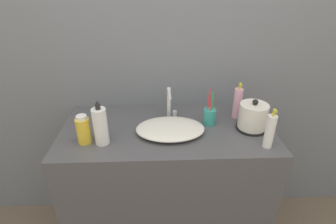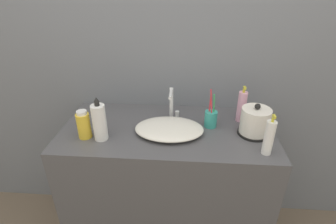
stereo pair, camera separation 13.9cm
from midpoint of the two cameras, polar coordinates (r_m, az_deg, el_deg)
The scene contains 10 objects.
wall_back at distance 1.55m, azimuth 3.35°, elevation 16.46°, with size 6.00×0.04×2.60m.
vanity_counter at distance 1.70m, azimuth 2.28°, elevation -16.00°, with size 1.15×0.56×0.86m.
sink_basin at distance 1.38m, azimuth 3.14°, elevation -3.74°, with size 0.36×0.25×0.05m.
faucet at distance 1.48m, azimuth 3.58°, elevation 2.00°, with size 0.06×0.13×0.18m.
electric_kettle at distance 1.44m, azimuth 21.00°, elevation -2.26°, with size 0.16×0.16×0.18m.
toothbrush_cup at distance 1.46m, azimuth 12.00°, elevation -1.43°, with size 0.07×0.07×0.22m.
lotion_bottle at distance 1.54m, azimuth 18.24°, elevation 1.11°, with size 0.05×0.05×0.21m.
shampoo_bottle at distance 1.32m, azimuth -11.84°, elevation -2.21°, with size 0.07×0.07×0.23m.
mouthwash_bottle at distance 1.31m, azimuth 24.01°, elevation -5.19°, with size 0.05×0.05×0.21m.
hand_cream_bottle at distance 1.37m, azimuth -15.16°, elevation -2.80°, with size 0.07×0.07×0.15m.
Camera 2 is at (0.09, -0.94, 1.61)m, focal length 28.00 mm.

